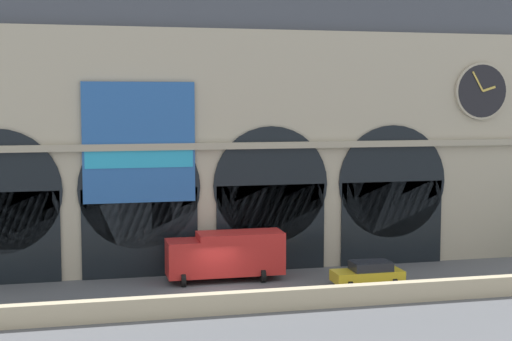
# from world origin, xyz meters

# --- Properties ---
(ground_plane) EXTENTS (200.00, 200.00, 0.00)m
(ground_plane) POSITION_xyz_m (0.00, 0.00, 0.00)
(ground_plane) COLOR #54565B
(quay_parapet_wall) EXTENTS (90.00, 0.70, 1.16)m
(quay_parapet_wall) POSITION_xyz_m (0.00, -4.67, 0.58)
(quay_parapet_wall) COLOR #BCAD8C
(quay_parapet_wall) RESTS_ON ground
(station_building) EXTENTS (45.84, 5.47, 19.86)m
(station_building) POSITION_xyz_m (0.01, 7.52, 9.65)
(station_building) COLOR #B2A891
(station_building) RESTS_ON ground
(box_truck_center) EXTENTS (7.50, 2.91, 3.12)m
(box_truck_center) POSITION_xyz_m (0.90, 2.75, 1.70)
(box_truck_center) COLOR red
(box_truck_center) RESTS_ON ground
(car_mideast) EXTENTS (4.40, 2.22, 1.55)m
(car_mideast) POSITION_xyz_m (9.23, -0.73, 0.80)
(car_mideast) COLOR gold
(car_mideast) RESTS_ON ground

